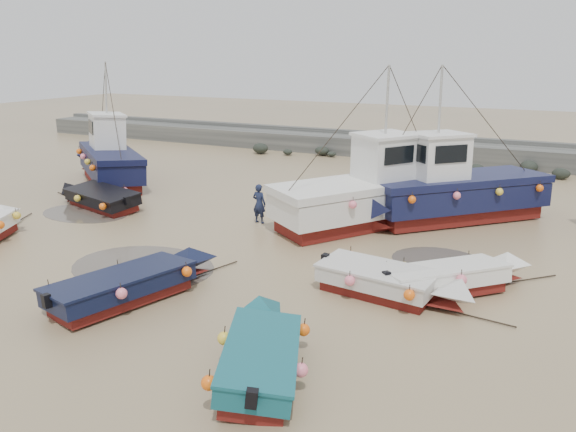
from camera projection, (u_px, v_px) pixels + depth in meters
name	position (u px, v px, depth m)	size (l,w,h in m)	color
ground	(226.00, 270.00, 17.95)	(120.00, 120.00, 0.00)	#9E855E
seawall	(403.00, 149.00, 36.77)	(60.00, 4.92, 1.50)	#61615C
puddle_a	(143.00, 267.00, 18.25)	(4.91, 4.91, 0.01)	#50483E
puddle_b	(439.00, 261.00, 18.75)	(3.17, 3.17, 0.01)	#50483E
puddle_c	(85.00, 213.00, 24.31)	(4.11, 4.11, 0.01)	#50483E
puddle_d	(384.00, 203.00, 26.02)	(6.14, 6.14, 0.01)	#50483E
dinghy_1	(133.00, 281.00, 15.75)	(3.20, 6.21, 1.43)	maroon
dinghy_2	(260.00, 348.00, 12.12)	(2.90, 5.36, 1.43)	maroon
dinghy_3	(456.00, 275.00, 16.17)	(4.70, 4.60, 1.43)	maroon
dinghy_4	(99.00, 195.00, 25.16)	(6.16, 2.84, 1.43)	maroon
dinghy_5	(389.00, 279.00, 15.82)	(5.61, 2.38, 1.43)	maroon
cabin_boat_0	(107.00, 158.00, 29.58)	(8.30, 6.82, 6.22)	maroon
cabin_boat_1	(375.00, 192.00, 22.50)	(7.12, 9.42, 6.22)	maroon
cabin_boat_2	(444.00, 190.00, 22.82)	(8.60, 8.36, 6.22)	maroon
person	(259.00, 223.00, 22.94)	(0.59, 0.39, 1.63)	#171E38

